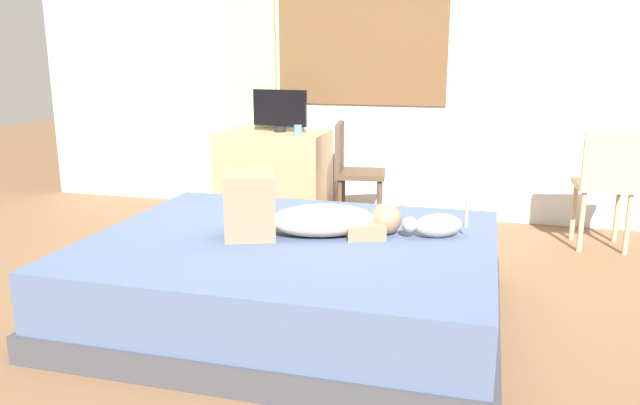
% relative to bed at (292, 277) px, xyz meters
% --- Properties ---
extents(ground_plane, '(16.00, 16.00, 0.00)m').
position_rel_bed_xyz_m(ground_plane, '(-0.01, 0.08, -0.22)').
color(ground_plane, brown).
extents(back_wall_with_window, '(6.40, 0.14, 2.90)m').
position_rel_bed_xyz_m(back_wall_with_window, '(-0.01, 2.33, 1.23)').
color(back_wall_with_window, silver).
rests_on(back_wall_with_window, ground).
extents(bed, '(2.16, 1.75, 0.44)m').
position_rel_bed_xyz_m(bed, '(0.00, 0.00, 0.00)').
color(bed, '#38383D').
rests_on(bed, ground).
extents(person_lying, '(0.93, 0.53, 0.34)m').
position_rel_bed_xyz_m(person_lying, '(0.06, 0.05, 0.34)').
color(person_lying, '#CCB299').
rests_on(person_lying, bed).
extents(cat, '(0.34, 0.20, 0.21)m').
position_rel_bed_xyz_m(cat, '(0.73, 0.20, 0.29)').
color(cat, gray).
rests_on(cat, bed).
extents(desk, '(0.90, 0.56, 0.74)m').
position_rel_bed_xyz_m(desk, '(-0.78, 1.93, 0.15)').
color(desk, '#997A56').
rests_on(desk, ground).
extents(tv_monitor, '(0.48, 0.10, 0.35)m').
position_rel_bed_xyz_m(tv_monitor, '(-0.72, 1.93, 0.70)').
color(tv_monitor, black).
rests_on(tv_monitor, desk).
extents(cup, '(0.06, 0.06, 0.09)m').
position_rel_bed_xyz_m(cup, '(-0.50, 1.73, 0.57)').
color(cup, teal).
rests_on(cup, desk).
extents(chair_by_desk, '(0.43, 0.43, 0.86)m').
position_rel_bed_xyz_m(chair_by_desk, '(-0.05, 1.71, 0.29)').
color(chair_by_desk, '#4C3828').
rests_on(chair_by_desk, ground).
extents(chair_spare, '(0.40, 0.40, 0.86)m').
position_rel_bed_xyz_m(chair_spare, '(1.79, 1.68, 0.29)').
color(chair_spare, tan).
rests_on(chair_spare, ground).
extents(curtain_left, '(0.44, 0.06, 2.62)m').
position_rel_bed_xyz_m(curtain_left, '(-1.07, 2.21, 1.09)').
color(curtain_left, '#ADCC75').
rests_on(curtain_left, ground).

